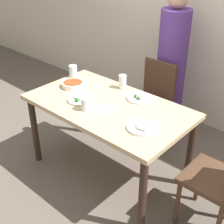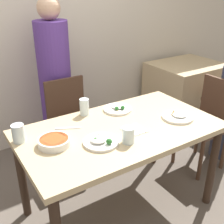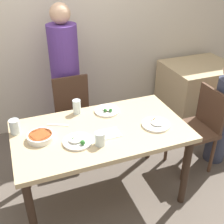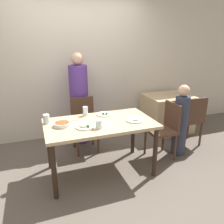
# 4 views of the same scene
# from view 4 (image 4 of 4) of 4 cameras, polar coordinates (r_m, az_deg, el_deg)

# --- Properties ---
(ground_plane) EXTENTS (10.00, 10.00, 0.00)m
(ground_plane) POSITION_cam_4_polar(r_m,az_deg,el_deg) (3.19, -2.94, -15.15)
(ground_plane) COLOR #60564C
(wall_back) EXTENTS (10.00, 0.06, 2.70)m
(wall_back) POSITION_cam_4_polar(r_m,az_deg,el_deg) (4.07, -9.41, 12.40)
(wall_back) COLOR beige
(wall_back) RESTS_ON ground_plane
(dining_table) EXTENTS (1.42, 0.80, 0.74)m
(dining_table) POSITION_cam_4_polar(r_m,az_deg,el_deg) (2.88, -3.16, -4.29)
(dining_table) COLOR tan
(dining_table) RESTS_ON ground_plane
(chair_adult_spot) EXTENTS (0.40, 0.40, 0.87)m
(chair_adult_spot) POSITION_cam_4_polar(r_m,az_deg,el_deg) (3.59, -7.25, -2.54)
(chair_adult_spot) COLOR #4C3323
(chair_adult_spot) RESTS_ON ground_plane
(chair_child_spot) EXTENTS (0.40, 0.40, 0.87)m
(chair_child_spot) POSITION_cam_4_polar(r_m,az_deg,el_deg) (3.42, 13.59, -4.05)
(chair_child_spot) COLOR #4C3323
(chair_child_spot) RESTS_ON ground_plane
(person_adult) EXTENTS (0.31, 0.31, 1.57)m
(person_adult) POSITION_cam_4_polar(r_m,az_deg,el_deg) (3.83, -8.53, 2.58)
(person_adult) COLOR #5B3893
(person_adult) RESTS_ON ground_plane
(person_child) EXTENTS (0.22, 0.22, 1.13)m
(person_child) POSITION_cam_4_polar(r_m,az_deg,el_deg) (3.56, 17.48, -2.61)
(person_child) COLOR #33384C
(person_child) RESTS_ON ground_plane
(bowl_curry) EXTENTS (0.21, 0.21, 0.05)m
(bowl_curry) POSITION_cam_4_polar(r_m,az_deg,el_deg) (2.78, -12.92, -3.11)
(bowl_curry) COLOR white
(bowl_curry) RESTS_ON dining_table
(plate_rice_adult) EXTENTS (0.23, 0.23, 0.05)m
(plate_rice_adult) POSITION_cam_4_polar(r_m,az_deg,el_deg) (3.11, -1.95, -0.51)
(plate_rice_adult) COLOR white
(plate_rice_adult) RESTS_ON dining_table
(plate_rice_child) EXTENTS (0.23, 0.23, 0.06)m
(plate_rice_child) POSITION_cam_4_polar(r_m,az_deg,el_deg) (2.69, -7.10, -3.74)
(plate_rice_child) COLOR white
(plate_rice_child) RESTS_ON dining_table
(plate_noodles) EXTENTS (0.24, 0.24, 0.05)m
(plate_noodles) POSITION_cam_4_polar(r_m,az_deg,el_deg) (2.90, 6.00, -2.05)
(plate_noodles) COLOR white
(plate_noodles) RESTS_ON dining_table
(glass_water_tall) EXTENTS (0.08, 0.08, 0.11)m
(glass_water_tall) POSITION_cam_4_polar(r_m,az_deg,el_deg) (2.64, -3.45, -3.21)
(glass_water_tall) COLOR silver
(glass_water_tall) RESTS_ON dining_table
(glass_water_short) EXTENTS (0.07, 0.07, 0.13)m
(glass_water_short) POSITION_cam_4_polar(r_m,az_deg,el_deg) (3.10, -6.96, 0.25)
(glass_water_short) COLOR silver
(glass_water_short) RESTS_ON dining_table
(glass_water_center) EXTENTS (0.08, 0.08, 0.12)m
(glass_water_center) POSITION_cam_4_polar(r_m,az_deg,el_deg) (2.91, -16.78, -1.75)
(glass_water_center) COLOR silver
(glass_water_center) RESTS_ON dining_table
(napkin_folded) EXTENTS (0.14, 0.14, 0.01)m
(napkin_folded) POSITION_cam_4_polar(r_m,az_deg,el_deg) (2.79, -1.56, -3.07)
(napkin_folded) COLOR white
(napkin_folded) RESTS_ON dining_table
(fork_steel) EXTENTS (0.17, 0.10, 0.01)m
(fork_steel) POSITION_cam_4_polar(r_m,az_deg,el_deg) (2.95, -10.14, -2.11)
(fork_steel) COLOR silver
(fork_steel) RESTS_ON dining_table
(background_table) EXTENTS (0.87, 0.73, 0.73)m
(background_table) POSITION_cam_4_polar(r_m,az_deg,el_deg) (4.50, 14.13, -0.23)
(background_table) COLOR tan
(background_table) RESTS_ON ground_plane
(chair_background) EXTENTS (0.40, 0.40, 0.87)m
(chair_background) POSITION_cam_4_polar(r_m,az_deg,el_deg) (3.94, 19.86, -1.62)
(chair_background) COLOR #4C3323
(chair_background) RESTS_ON ground_plane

